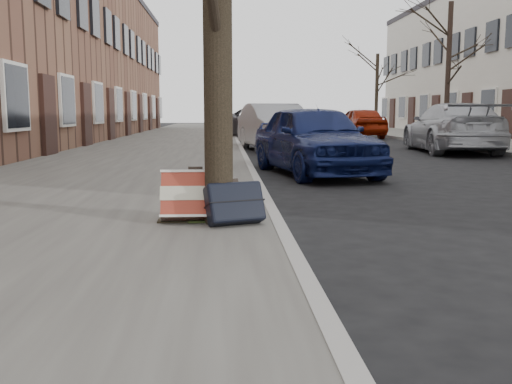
{
  "coord_description": "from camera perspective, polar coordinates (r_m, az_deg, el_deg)",
  "views": [
    {
      "loc": [
        -1.78,
        -4.65,
        1.18
      ],
      "look_at": [
        -1.47,
        0.8,
        0.41
      ],
      "focal_mm": 40.0,
      "sensor_mm": 36.0,
      "label": 1
    }
  ],
  "objects": [
    {
      "name": "dirt_patch",
      "position": [
        5.95,
        -5.35,
        -2.23
      ],
      "size": [
        0.85,
        0.85,
        0.02
      ],
      "primitive_type": "cube",
      "color": "black",
      "rests_on": "near_sidewalk"
    },
    {
      "name": "far_sidewalk",
      "position": [
        21.89,
        22.76,
        4.44
      ],
      "size": [
        4.0,
        70.0,
        0.12
      ],
      "primitive_type": "cube",
      "color": "gray",
      "rests_on": "ground"
    },
    {
      "name": "car_near_back",
      "position": [
        24.84,
        0.67,
        6.89
      ],
      "size": [
        3.8,
        5.53,
        1.41
      ],
      "primitive_type": "imported",
      "rotation": [
        0.0,
        0.0,
        0.32
      ],
      "color": "#3A3A3F",
      "rests_on": "ground"
    },
    {
      "name": "near_sidewalk",
      "position": [
        19.77,
        -8.87,
        4.65
      ],
      "size": [
        5.0,
        70.0,
        0.12
      ],
      "primitive_type": "cube",
      "color": "slate",
      "rests_on": "ground"
    },
    {
      "name": "suitcase_red",
      "position": [
        5.57,
        -6.09,
        -0.41
      ],
      "size": [
        0.65,
        0.36,
        0.5
      ],
      "primitive_type": "cube",
      "rotation": [
        -0.42,
        0.0,
        -0.0
      ],
      "color": "maroon",
      "rests_on": "near_sidewalk"
    },
    {
      "name": "car_near_front",
      "position": [
        10.91,
        5.84,
        5.29
      ],
      "size": [
        2.34,
        4.19,
        1.35
      ],
      "primitive_type": "imported",
      "rotation": [
        0.0,
        0.0,
        0.2
      ],
      "color": "#0F1849",
      "rests_on": "ground"
    },
    {
      "name": "car_near_mid",
      "position": [
        17.47,
        1.93,
        6.49
      ],
      "size": [
        2.22,
        4.58,
        1.45
      ],
      "primitive_type": "imported",
      "rotation": [
        0.0,
        0.0,
        0.16
      ],
      "color": "#A5A6AB",
      "rests_on": "ground"
    },
    {
      "name": "car_far_front",
      "position": [
        17.73,
        19.0,
        6.07
      ],
      "size": [
        2.51,
        5.13,
        1.44
      ],
      "primitive_type": "imported",
      "rotation": [
        0.0,
        0.0,
        3.04
      ],
      "color": "#97999E",
      "rests_on": "ground"
    },
    {
      "name": "tree_far_c",
      "position": [
        34.55,
        11.97,
        9.73
      ],
      "size": [
        0.2,
        0.2,
        4.42
      ],
      "primitive_type": "cylinder",
      "color": "black",
      "rests_on": "far_sidewalk"
    },
    {
      "name": "tree_far_b",
      "position": [
        24.46,
        18.66,
        11.38
      ],
      "size": [
        0.2,
        0.2,
        5.37
      ],
      "primitive_type": "cylinder",
      "color": "black",
      "rests_on": "far_sidewalk"
    },
    {
      "name": "suitcase_navy",
      "position": [
        5.38,
        -2.16,
        -1.06
      ],
      "size": [
        0.62,
        0.49,
        0.43
      ],
      "primitive_type": "cube",
      "rotation": [
        -0.42,
        0.0,
        0.36
      ],
      "color": "black",
      "rests_on": "near_sidewalk"
    },
    {
      "name": "car_far_back",
      "position": [
        26.87,
        10.33,
        6.84
      ],
      "size": [
        1.83,
        4.18,
        1.4
      ],
      "primitive_type": "imported",
      "rotation": [
        0.0,
        0.0,
        3.18
      ],
      "color": "maroon",
      "rests_on": "ground"
    },
    {
      "name": "ground",
      "position": [
        5.11,
        17.28,
        -5.71
      ],
      "size": [
        120.0,
        120.0,
        0.0
      ],
      "primitive_type": "plane",
      "color": "black",
      "rests_on": "ground"
    }
  ]
}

